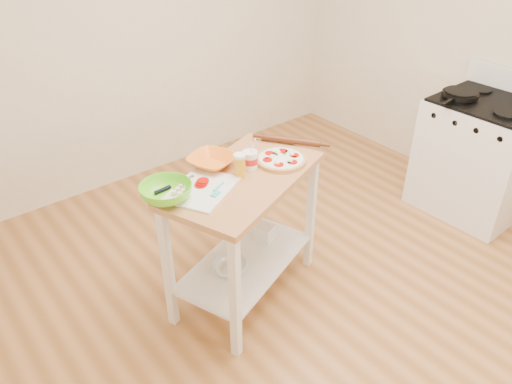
{
  "coord_description": "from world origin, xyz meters",
  "views": [
    {
      "loc": [
        -1.95,
        -1.62,
        2.39
      ],
      "look_at": [
        -0.36,
        0.35,
        0.77
      ],
      "focal_mm": 35.0,
      "sensor_mm": 36.0,
      "label": 1
    }
  ],
  "objects": [
    {
      "name": "gas_stove",
      "position": [
        1.65,
        0.01,
        0.47
      ],
      "size": [
        0.7,
        0.81,
        1.11
      ],
      "rotation": [
        0.0,
        0.0,
        0.02
      ],
      "color": "silver",
      "rests_on": "ground"
    },
    {
      "name": "green_bowl",
      "position": [
        -0.91,
        0.44,
        0.94
      ],
      "size": [
        0.4,
        0.4,
        0.09
      ],
      "primitive_type": "imported",
      "rotation": [
        0.0,
        0.0,
        0.7
      ],
      "color": "#69E223",
      "rests_on": "prep_island"
    },
    {
      "name": "shelf_glass_bowl",
      "position": [
        -0.58,
        0.35,
        0.29
      ],
      "size": [
        0.24,
        0.24,
        0.07
      ],
      "primitive_type": "imported",
      "rotation": [
        0.0,
        0.0,
        -0.08
      ],
      "color": "silver",
      "rests_on": "prep_island"
    },
    {
      "name": "knife",
      "position": [
        -0.85,
        0.52,
        0.92
      ],
      "size": [
        0.27,
        0.05,
        0.01
      ],
      "rotation": [
        0.0,
        0.0,
        0.07
      ],
      "color": "silver",
      "rests_on": "cutting_board"
    },
    {
      "name": "spatula",
      "position": [
        -0.66,
        0.32,
        0.92
      ],
      "size": [
        0.14,
        0.1,
        0.01
      ],
      "rotation": [
        0.0,
        0.0,
        0.39
      ],
      "color": "#36CBC7",
      "rests_on": "cutting_board"
    },
    {
      "name": "room_shell",
      "position": [
        0.0,
        0.0,
        1.35
      ],
      "size": [
        4.04,
        4.54,
        2.74
      ],
      "color": "#B87A43",
      "rests_on": "ground"
    },
    {
      "name": "pizza",
      "position": [
        -0.15,
        0.37,
        0.92
      ],
      "size": [
        0.31,
        0.31,
        0.05
      ],
      "rotation": [
        0.0,
        0.0,
        0.45
      ],
      "color": "tan",
      "rests_on": "prep_island"
    },
    {
      "name": "cutting_board",
      "position": [
        -0.72,
        0.4,
        0.91
      ],
      "size": [
        0.49,
        0.45,
        0.04
      ],
      "rotation": [
        0.0,
        0.0,
        0.48
      ],
      "color": "white",
      "rests_on": "prep_island"
    },
    {
      "name": "rolling_pin",
      "position": [
        0.05,
        0.51,
        0.92
      ],
      "size": [
        0.26,
        0.35,
        0.05
      ],
      "primitive_type": "cylinder",
      "rotation": [
        1.57,
        0.0,
        0.61
      ],
      "color": "#552813",
      "rests_on": "prep_island"
    },
    {
      "name": "prep_island",
      "position": [
        -0.44,
        0.37,
        0.64
      ],
      "size": [
        1.16,
        0.88,
        0.9
      ],
      "rotation": [
        0.0,
        0.0,
        0.35
      ],
      "color": "#B87E4B",
      "rests_on": "ground"
    },
    {
      "name": "orange_bowl",
      "position": [
        -0.52,
        0.59,
        0.93
      ],
      "size": [
        0.34,
        0.34,
        0.07
      ],
      "primitive_type": "imported",
      "rotation": [
        0.0,
        0.0,
        0.34
      ],
      "color": "orange",
      "rests_on": "prep_island"
    },
    {
      "name": "skillet",
      "position": [
        1.52,
        0.21,
        0.97
      ],
      "size": [
        0.43,
        0.27,
        0.03
      ],
      "rotation": [
        0.0,
        0.0,
        0.14
      ],
      "color": "black",
      "rests_on": "gas_stove"
    },
    {
      "name": "beer_pint",
      "position": [
        -0.46,
        0.39,
        0.97
      ],
      "size": [
        0.07,
        0.07,
        0.14
      ],
      "color": "gold",
      "rests_on": "prep_island"
    },
    {
      "name": "yogurt_tub",
      "position": [
        -0.35,
        0.42,
        0.96
      ],
      "size": [
        0.09,
        0.09,
        0.2
      ],
      "color": "white",
      "rests_on": "prep_island"
    },
    {
      "name": "shelf_bin",
      "position": [
        -0.19,
        0.46,
        0.32
      ],
      "size": [
        0.15,
        0.15,
        0.11
      ],
      "primitive_type": "cube",
      "rotation": [
        0.0,
        0.0,
        0.35
      ],
      "color": "white",
      "rests_on": "prep_island"
    }
  ]
}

